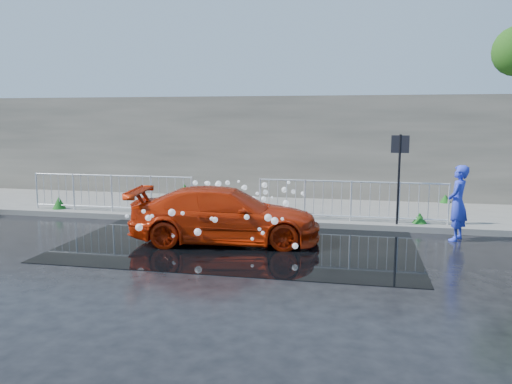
# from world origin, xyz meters

# --- Properties ---
(ground) EXTENTS (90.00, 90.00, 0.00)m
(ground) POSITION_xyz_m (0.00, 0.00, 0.00)
(ground) COLOR black
(ground) RESTS_ON ground
(pavement) EXTENTS (30.00, 4.00, 0.15)m
(pavement) POSITION_xyz_m (0.00, 5.00, 0.07)
(pavement) COLOR #5C5C58
(pavement) RESTS_ON ground
(curb) EXTENTS (30.00, 0.25, 0.16)m
(curb) POSITION_xyz_m (0.00, 3.00, 0.08)
(curb) COLOR #5C5C58
(curb) RESTS_ON ground
(retaining_wall) EXTENTS (30.00, 0.60, 3.50)m
(retaining_wall) POSITION_xyz_m (0.00, 7.20, 1.90)
(retaining_wall) COLOR #534E46
(retaining_wall) RESTS_ON pavement
(puddle) EXTENTS (8.00, 5.00, 0.01)m
(puddle) POSITION_xyz_m (0.50, 1.00, 0.01)
(puddle) COLOR black
(puddle) RESTS_ON ground
(sign_post) EXTENTS (0.45, 0.06, 2.50)m
(sign_post) POSITION_xyz_m (4.20, 3.10, 1.72)
(sign_post) COLOR black
(sign_post) RESTS_ON ground
(railing_left) EXTENTS (5.05, 0.05, 1.10)m
(railing_left) POSITION_xyz_m (-4.00, 3.35, 0.74)
(railing_left) COLOR silver
(railing_left) RESTS_ON pavement
(railing_right) EXTENTS (5.05, 0.05, 1.10)m
(railing_right) POSITION_xyz_m (3.00, 3.35, 0.74)
(railing_right) COLOR silver
(railing_right) RESTS_ON pavement
(weeds) EXTENTS (12.17, 3.93, 0.38)m
(weeds) POSITION_xyz_m (-0.53, 4.52, 0.32)
(weeds) COLOR #134A16
(weeds) RESTS_ON pavement
(water_spray) EXTENTS (3.62, 5.54, 0.96)m
(water_spray) POSITION_xyz_m (-0.02, 2.23, 0.70)
(water_spray) COLOR white
(water_spray) RESTS_ON ground
(red_car) EXTENTS (4.65, 2.36, 1.29)m
(red_car) POSITION_xyz_m (0.12, 1.03, 0.65)
(red_car) COLOR #B32307
(red_car) RESTS_ON ground
(person) EXTENTS (0.67, 0.78, 1.82)m
(person) POSITION_xyz_m (5.51, 2.28, 0.91)
(person) COLOR blue
(person) RESTS_ON ground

